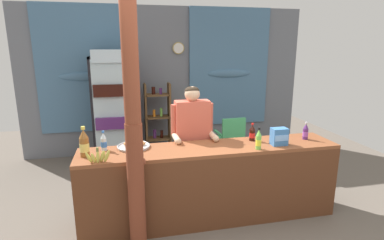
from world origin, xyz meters
TOP-DOWN VIEW (x-y plane):
  - ground_plane at (0.00, 1.25)m, footprint 8.14×8.14m
  - back_wall_curtained at (-0.02, 3.18)m, footprint 5.39×0.22m
  - stall_counter at (0.13, 0.41)m, footprint 3.01×0.56m
  - timber_post at (-0.76, 0.13)m, footprint 0.19×0.17m
  - drink_fridge at (-1.00, 2.63)m, footprint 0.74×0.66m
  - bottle_shelf_rack at (-0.24, 2.82)m, footprint 0.48×0.28m
  - plastic_lawn_chair at (0.95, 2.14)m, footprint 0.47×0.47m
  - shopkeeper at (-0.00, 0.95)m, footprint 0.55×0.42m
  - soda_bottle_iced_tea at (-1.26, 0.50)m, footprint 0.10×0.10m
  - soda_bottle_water at (-1.08, 0.66)m, footprint 0.07×0.07m
  - soda_bottle_cola at (0.69, 0.64)m, footprint 0.07×0.07m
  - soda_bottle_lime_soda at (0.62, 0.32)m, footprint 0.06×0.06m
  - soda_bottle_grape_soda at (1.36, 0.55)m, footprint 0.07×0.07m
  - snack_box_biscuit at (0.92, 0.41)m, footprint 0.18×0.13m
  - pastry_tray at (-0.75, 0.68)m, footprint 0.38×0.38m
  - banana_bunch at (-1.11, 0.30)m, footprint 0.26×0.05m

SIDE VIEW (x-z plane):
  - ground_plane at x=0.00m, z-range 0.00..0.00m
  - plastic_lawn_chair at x=0.95m, z-range 0.06..0.92m
  - stall_counter at x=0.13m, z-range 0.11..1.02m
  - bottle_shelf_rack at x=-0.24m, z-range 0.02..1.41m
  - pastry_tray at x=-0.75m, z-range 0.90..0.97m
  - banana_bunch at x=-1.11m, z-range 0.89..1.05m
  - shopkeeper at x=0.00m, z-range 0.20..1.76m
  - soda_bottle_grape_soda at x=1.36m, z-range 0.89..1.11m
  - soda_bottle_cola at x=0.69m, z-range 0.89..1.11m
  - soda_bottle_water at x=-1.08m, z-range 0.89..1.12m
  - snack_box_biscuit at x=0.92m, z-range 0.91..1.11m
  - soda_bottle_lime_soda at x=0.62m, z-range 0.89..1.14m
  - soda_bottle_iced_tea at x=-1.26m, z-range 0.88..1.21m
  - drink_fridge at x=-1.00m, z-range 0.10..2.09m
  - timber_post at x=-0.76m, z-range -0.06..2.61m
  - back_wall_curtained at x=-0.02m, z-range 0.04..2.80m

